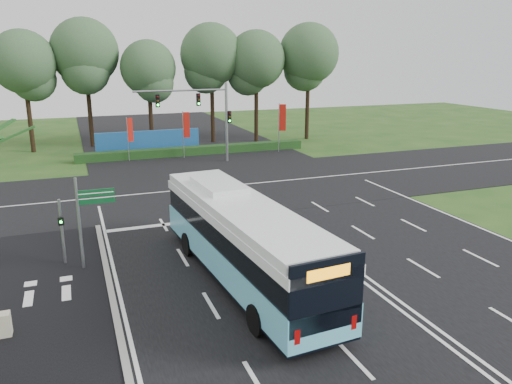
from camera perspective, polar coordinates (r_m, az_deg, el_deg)
ground at (r=26.17m, az=5.94°, el=-5.55°), size 120.00×120.00×0.00m
road_main at (r=26.16m, az=5.94°, el=-5.51°), size 20.00×120.00×0.04m
road_cross at (r=36.77m, az=-2.35°, el=0.76°), size 120.00×14.00×0.05m
bike_path at (r=21.04m, az=-22.77°, el=-12.13°), size 5.00×18.00×0.06m
kerb_strip at (r=21.00m, az=-16.12°, el=-11.45°), size 0.25×18.00×0.12m
city_bus at (r=20.95m, az=-1.54°, el=-5.43°), size 3.70×13.18×3.73m
pedestrian_signal at (r=24.26m, az=-21.30°, el=-4.02°), size 0.26×0.40×3.11m
street_sign at (r=23.13m, az=-18.77°, el=-2.21°), size 1.65×0.13×4.24m
utility_cabinet at (r=19.58m, az=-26.97°, el=-13.43°), size 0.53×0.44×0.88m
banner_flag_left at (r=46.32m, az=-14.25°, el=6.64°), size 0.56×0.26×3.98m
banner_flag_mid at (r=46.65m, az=-8.05°, el=7.30°), size 0.64×0.16×4.35m
banner_flag_right at (r=49.02m, az=2.93°, el=8.15°), size 0.66×0.33×4.81m
traffic_light_gantry at (r=44.03m, az=-5.66°, el=9.28°), size 8.41×0.28×7.00m
hedge at (r=48.44m, az=-7.00°, el=4.71°), size 22.00×1.20×0.80m
blue_hoarding at (r=50.00m, az=-12.19°, el=5.62°), size 10.00×0.30×2.20m
eucalyptus_row at (r=53.52m, az=-11.75°, el=14.80°), size 41.38×9.97×12.95m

